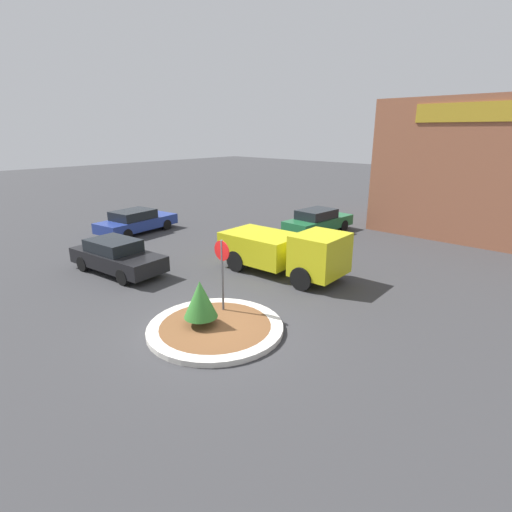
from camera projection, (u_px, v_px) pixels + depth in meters
ground_plane at (216, 330)px, 11.84m from camera, size 120.00×120.00×0.00m
traffic_island at (215, 328)px, 11.81m from camera, size 4.02×4.02×0.16m
stop_sign at (222, 264)px, 12.36m from camera, size 0.64×0.07×2.48m
island_shrub at (200, 299)px, 11.59m from camera, size 0.99×0.99×1.37m
utility_truck at (284, 250)px, 16.17m from camera, size 5.35×2.41×1.96m
parked_sedan_blue at (136, 221)px, 22.96m from camera, size 2.50×4.84×1.33m
parked_sedan_green at (318, 221)px, 22.88m from camera, size 1.99×4.61×1.39m
parked_sedan_black at (117, 256)px, 16.48m from camera, size 4.52×2.18×1.38m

